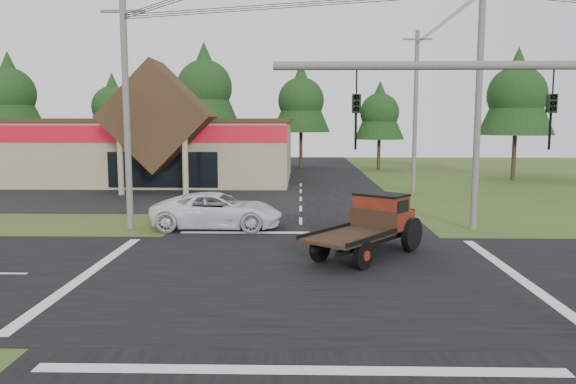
{
  "coord_description": "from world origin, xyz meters",
  "views": [
    {
      "loc": [
        0.0,
        -17.76,
        5.02
      ],
      "look_at": [
        -0.51,
        4.42,
        2.2
      ],
      "focal_mm": 35.0,
      "sensor_mm": 36.0,
      "label": 1
    }
  ],
  "objects": [
    {
      "name": "ground",
      "position": [
        0.0,
        0.0,
        0.0
      ],
      "size": [
        120.0,
        120.0,
        0.0
      ],
      "primitive_type": "plane",
      "color": "#354E1C",
      "rests_on": "ground"
    },
    {
      "name": "road_ns",
      "position": [
        0.0,
        0.0,
        0.01
      ],
      "size": [
        12.0,
        120.0,
        0.02
      ],
      "primitive_type": "cube",
      "color": "black",
      "rests_on": "ground"
    },
    {
      "name": "road_ew",
      "position": [
        0.0,
        0.0,
        0.01
      ],
      "size": [
        120.0,
        12.0,
        0.02
      ],
      "primitive_type": "cube",
      "color": "black",
      "rests_on": "ground"
    },
    {
      "name": "parking_apron",
      "position": [
        -14.0,
        19.0,
        0.01
      ],
      "size": [
        28.0,
        14.0,
        0.02
      ],
      "primitive_type": "cube",
      "color": "black",
      "rests_on": "ground"
    },
    {
      "name": "cvs_building",
      "position": [
        -15.7,
        29.57,
        2.78
      ],
      "size": [
        30.4,
        18.2,
        9.19
      ],
      "color": "#988A67",
      "rests_on": "ground"
    },
    {
      "name": "utility_pole_nw",
      "position": [
        -8.0,
        8.0,
        5.39
      ],
      "size": [
        2.0,
        0.3,
        10.5
      ],
      "color": "#595651",
      "rests_on": "ground"
    },
    {
      "name": "utility_pole_ne",
      "position": [
        8.0,
        8.0,
        5.89
      ],
      "size": [
        2.0,
        0.3,
        11.5
      ],
      "color": "#595651",
      "rests_on": "ground"
    },
    {
      "name": "utility_pole_n",
      "position": [
        8.0,
        22.0,
        5.74
      ],
      "size": [
        2.0,
        0.3,
        11.2
      ],
      "color": "#595651",
      "rests_on": "ground"
    },
    {
      "name": "tree_row_a",
      "position": [
        -30.0,
        40.0,
        8.05
      ],
      "size": [
        6.72,
        6.72,
        12.12
      ],
      "color": "#332316",
      "rests_on": "ground"
    },
    {
      "name": "tree_row_b",
      "position": [
        -20.0,
        42.0,
        6.7
      ],
      "size": [
        5.6,
        5.6,
        10.1
      ],
      "color": "#332316",
      "rests_on": "ground"
    },
    {
      "name": "tree_row_c",
      "position": [
        -10.0,
        41.0,
        8.72
      ],
      "size": [
        7.28,
        7.28,
        13.13
      ],
      "color": "#332316",
      "rests_on": "ground"
    },
    {
      "name": "tree_row_d",
      "position": [
        0.0,
        42.0,
        7.38
      ],
      "size": [
        6.16,
        6.16,
        11.11
      ],
      "color": "#332316",
      "rests_on": "ground"
    },
    {
      "name": "tree_row_e",
      "position": [
        8.0,
        40.0,
        6.03
      ],
      "size": [
        5.04,
        5.04,
        9.09
      ],
      "color": "#332316",
      "rests_on": "ground"
    },
    {
      "name": "tree_side_ne",
      "position": [
        18.0,
        30.0,
        7.38
      ],
      "size": [
        6.16,
        6.16,
        11.11
      ],
      "color": "#332316",
      "rests_on": "ground"
    },
    {
      "name": "antique_flatbed_truck",
      "position": [
        2.4,
        2.65,
        1.16
      ],
      "size": [
        5.06,
        5.65,
        2.31
      ],
      "primitive_type": null,
      "rotation": [
        0.0,
        0.0,
        -0.66
      ],
      "color": "#52190B",
      "rests_on": "ground"
    },
    {
      "name": "white_pickup",
      "position": [
        -3.91,
        8.14,
        0.84
      ],
      "size": [
        6.1,
        2.9,
        1.68
      ],
      "primitive_type": "imported",
      "rotation": [
        0.0,
        0.0,
        1.55
      ],
      "color": "white",
      "rests_on": "ground"
    }
  ]
}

